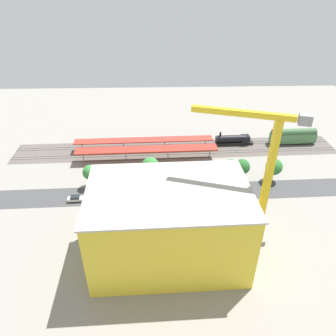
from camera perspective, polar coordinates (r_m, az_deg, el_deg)
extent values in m
plane|color=gray|center=(98.71, 2.16, -2.74)|extent=(185.88, 185.88, 0.00)
cube|color=#5B544C|center=(117.19, 1.47, 3.38)|extent=(116.56, 17.90, 0.01)
cube|color=#424244|center=(94.76, 2.35, -4.44)|extent=(116.40, 12.60, 0.01)
cube|color=#9E9EA8|center=(120.50, 1.37, 4.35)|extent=(116.12, 3.72, 0.12)
cube|color=#9E9EA8|center=(119.24, 1.41, 4.02)|extent=(116.12, 3.72, 0.12)
cube|color=#9E9EA8|center=(114.98, 1.54, 2.88)|extent=(116.12, 3.72, 0.12)
cube|color=#9E9EA8|center=(113.73, 1.58, 2.52)|extent=(116.12, 3.72, 0.12)
cube|color=#A82D23|center=(108.55, -3.81, 3.36)|extent=(48.22, 6.13, 0.48)
cylinder|color=slate|center=(111.54, 7.42, 2.67)|extent=(0.30, 0.30, 4.01)
cylinder|color=slate|center=(109.81, 0.00, 2.46)|extent=(0.30, 0.30, 4.01)
cylinder|color=slate|center=(109.96, -7.53, 2.20)|extent=(0.30, 0.30, 4.01)
cylinder|color=slate|center=(111.99, -14.91, 1.91)|extent=(0.30, 0.30, 4.01)
cube|color=#B73328|center=(115.63, -4.31, 5.01)|extent=(49.79, 5.60, 0.37)
cylinder|color=slate|center=(118.28, 6.65, 4.45)|extent=(0.30, 0.30, 3.62)
cylinder|color=slate|center=(116.66, -0.60, 4.26)|extent=(0.30, 0.30, 3.62)
cylinder|color=slate|center=(116.93, -7.94, 4.00)|extent=(0.30, 0.30, 3.62)
cylinder|color=slate|center=(119.08, -15.11, 3.68)|extent=(0.30, 0.30, 3.62)
cube|color=black|center=(122.85, 11.68, 4.39)|extent=(14.07, 2.84, 1.00)
cylinder|color=black|center=(121.65, 11.10, 5.14)|extent=(11.15, 3.01, 2.67)
cube|color=black|center=(123.41, 13.58, 4.92)|extent=(3.02, 2.96, 3.44)
cylinder|color=black|center=(119.81, 9.32, 5.98)|extent=(0.70, 0.70, 1.40)
cube|color=black|center=(129.77, 21.19, 4.25)|extent=(15.43, 2.99, 0.60)
cube|color=#4C7F4C|center=(128.89, 21.37, 5.06)|extent=(17.16, 3.67, 3.51)
cylinder|color=#355935|center=(128.06, 21.54, 5.85)|extent=(16.48, 3.65, 3.14)
cube|color=black|center=(93.82, 9.80, -5.28)|extent=(3.86, 1.95, 0.30)
cube|color=black|center=(93.49, 9.83, -5.00)|extent=(4.58, 2.07, 0.82)
cube|color=#1E2328|center=(93.08, 9.87, -4.67)|extent=(2.61, 1.71, 0.54)
cube|color=black|center=(92.57, 5.38, -5.47)|extent=(3.67, 1.76, 0.30)
cube|color=silver|center=(92.24, 5.40, -5.21)|extent=(4.37, 1.84, 0.78)
cube|color=#1E2328|center=(91.82, 5.42, -4.86)|extent=(2.45, 1.61, 0.61)
cube|color=black|center=(91.75, 1.08, -5.71)|extent=(4.08, 2.02, 0.30)
cube|color=gray|center=(91.44, 1.09, -5.46)|extent=(4.85, 2.14, 0.72)
cube|color=#1E2328|center=(91.02, 1.09, -5.12)|extent=(2.75, 1.79, 0.64)
cube|color=black|center=(91.71, -3.39, -5.79)|extent=(3.74, 1.85, 0.30)
cube|color=navy|center=(91.38, -3.40, -5.52)|extent=(4.44, 1.96, 0.78)
cube|color=#1E2328|center=(90.94, -3.42, -5.16)|extent=(2.51, 1.65, 0.67)
cube|color=black|center=(91.92, -7.70, -5.96)|extent=(3.83, 1.85, 0.30)
cube|color=gray|center=(91.60, -7.72, -5.70)|extent=(4.55, 1.94, 0.76)
cube|color=#1E2328|center=(91.16, -7.76, -5.34)|extent=(2.56, 1.69, 0.70)
cube|color=black|center=(93.26, -11.99, -5.82)|extent=(3.90, 1.97, 0.30)
cube|color=gray|center=(92.92, -12.03, -5.55)|extent=(4.63, 2.08, 0.80)
cube|color=#1E2328|center=(92.50, -12.07, -5.20)|extent=(2.62, 1.76, 0.61)
cube|color=black|center=(95.25, -16.15, -5.58)|extent=(3.76, 1.98, 0.30)
cube|color=silver|center=(94.93, -16.19, -5.32)|extent=(4.47, 2.09, 0.77)
cube|color=#1E2328|center=(94.54, -16.26, -5.00)|extent=(2.53, 1.77, 0.59)
cube|color=yellow|center=(70.61, 0.14, -10.13)|extent=(33.89, 22.24, 17.99)
cube|color=#B7B2A8|center=(64.76, 0.15, -4.11)|extent=(34.50, 22.86, 0.40)
cube|color=gray|center=(82.41, 15.40, -12.02)|extent=(3.60, 3.60, 1.20)
cube|color=yellow|center=(72.88, 17.10, -3.32)|extent=(1.40, 1.40, 31.81)
cube|color=yellow|center=(64.86, 13.14, 9.52)|extent=(19.67, 7.08, 1.20)
cube|color=gray|center=(65.67, 23.32, 7.96)|extent=(2.88, 2.62, 2.00)
cube|color=black|center=(89.66, -6.94, -6.95)|extent=(8.29, 2.23, 0.50)
cube|color=white|center=(88.47, -6.32, -6.05)|extent=(6.16, 2.42, 3.05)
cube|color=#334C8C|center=(89.11, -8.97, -6.30)|extent=(2.17, 2.36, 2.24)
cube|color=black|center=(87.98, 3.19, -7.62)|extent=(8.68, 3.25, 0.50)
cube|color=silver|center=(87.02, 3.98, -6.61)|extent=(6.39, 3.23, 3.17)
cube|color=#334C8C|center=(86.57, 1.21, -7.08)|extent=(2.61, 2.78, 2.44)
cylinder|color=brown|center=(98.23, -3.09, -1.56)|extent=(0.54, 0.54, 3.99)
sphere|color=#38843D|center=(96.12, -3.16, 0.36)|extent=(5.38, 5.38, 5.38)
cylinder|color=brown|center=(104.41, 18.09, -1.34)|extent=(0.60, 0.60, 3.11)
sphere|color=#2D7233|center=(102.68, 18.40, 0.21)|extent=(5.10, 5.10, 5.10)
cylinder|color=brown|center=(99.25, -13.50, -2.33)|extent=(0.55, 0.55, 3.41)
sphere|color=#38843D|center=(97.49, -13.74, -0.75)|extent=(4.44, 4.44, 4.44)
cylinder|color=brown|center=(97.24, -3.56, -2.19)|extent=(0.48, 0.48, 3.34)
sphere|color=#28662D|center=(95.52, -3.62, -0.65)|extent=(4.11, 4.11, 4.11)
cylinder|color=brown|center=(100.96, 12.84, -1.47)|extent=(0.43, 0.43, 3.72)
sphere|color=#28662D|center=(99.09, 13.08, 0.22)|extent=(4.74, 4.74, 4.74)
cylinder|color=brown|center=(100.72, 10.94, -1.68)|extent=(0.56, 0.56, 2.64)
sphere|color=#28662D|center=(98.93, 11.13, -0.09)|extent=(5.72, 5.72, 5.72)
cylinder|color=#333333|center=(90.14, -11.00, -5.05)|extent=(0.16, 0.16, 5.65)
cube|color=black|center=(88.22, -11.22, -3.36)|extent=(0.36, 0.36, 0.90)
sphere|color=yellow|center=(88.26, -11.36, -3.36)|extent=(0.20, 0.20, 0.20)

